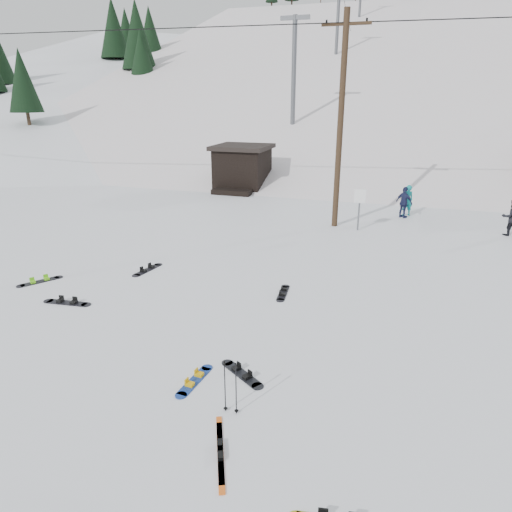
% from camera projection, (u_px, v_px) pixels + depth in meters
% --- Properties ---
extents(ground, '(200.00, 200.00, 0.00)m').
position_uv_depth(ground, '(125.00, 398.00, 9.13)').
color(ground, white).
rests_on(ground, ground).
extents(ski_slope, '(60.00, 85.24, 65.97)m').
position_uv_depth(ski_slope, '(361.00, 232.00, 62.41)').
color(ski_slope, white).
rests_on(ski_slope, ground).
extents(ridge_left, '(47.54, 95.03, 58.38)m').
position_uv_depth(ridge_left, '(105.00, 216.00, 66.33)').
color(ridge_left, white).
rests_on(ridge_left, ground).
extents(treeline_left, '(20.00, 64.00, 10.00)m').
position_uv_depth(treeline_left, '(69.00, 145.00, 54.89)').
color(treeline_left, black).
rests_on(treeline_left, ground).
extents(treeline_crest, '(50.00, 6.00, 10.00)m').
position_uv_depth(treeline_crest, '(383.00, 126.00, 86.16)').
color(treeline_crest, black).
rests_on(treeline_crest, ski_slope).
extents(utility_pole, '(2.00, 0.26, 9.00)m').
position_uv_depth(utility_pole, '(341.00, 120.00, 19.51)').
color(utility_pole, '#3A2819').
rests_on(utility_pole, ground).
extents(trail_sign, '(0.50, 0.09, 1.85)m').
position_uv_depth(trail_sign, '(360.00, 202.00, 19.95)').
color(trail_sign, '#595B60').
rests_on(trail_sign, ground).
extents(lift_hut, '(3.40, 4.10, 2.75)m').
position_uv_depth(lift_hut, '(242.00, 167.00, 28.89)').
color(lift_hut, black).
rests_on(lift_hut, ground).
extents(lift_tower_near, '(2.20, 0.36, 8.00)m').
position_uv_depth(lift_tower_near, '(294.00, 65.00, 34.54)').
color(lift_tower_near, '#595B60').
rests_on(lift_tower_near, ski_slope).
extents(lift_tower_mid, '(2.20, 0.36, 8.00)m').
position_uv_depth(lift_tower_mid, '(338.00, 11.00, 50.28)').
color(lift_tower_mid, '#595B60').
rests_on(lift_tower_mid, ski_slope).
extents(hero_snowboard, '(0.35, 1.31, 0.09)m').
position_uv_depth(hero_snowboard, '(195.00, 380.00, 9.64)').
color(hero_snowboard, navy).
rests_on(hero_snowboard, ground).
extents(hero_skis, '(0.82, 1.66, 0.09)m').
position_uv_depth(hero_skis, '(220.00, 451.00, 7.73)').
color(hero_skis, '#D25315').
rests_on(hero_skis, ground).
extents(ski_poles, '(0.30, 0.08, 1.10)m').
position_uv_depth(ski_poles, '(230.00, 387.00, 8.54)').
color(ski_poles, black).
rests_on(ski_poles, ground).
extents(board_scatter_a, '(1.49, 0.41, 0.10)m').
position_uv_depth(board_scatter_a, '(67.00, 302.00, 13.25)').
color(board_scatter_a, black).
rests_on(board_scatter_a, ground).
extents(board_scatter_b, '(0.46, 1.43, 0.10)m').
position_uv_depth(board_scatter_b, '(148.00, 269.00, 15.74)').
color(board_scatter_b, black).
rests_on(board_scatter_b, ground).
extents(board_scatter_c, '(0.89, 1.25, 0.10)m').
position_uv_depth(board_scatter_c, '(40.00, 281.00, 14.76)').
color(board_scatter_c, black).
rests_on(board_scatter_c, ground).
extents(board_scatter_d, '(1.18, 0.88, 0.10)m').
position_uv_depth(board_scatter_d, '(242.00, 374.00, 9.88)').
color(board_scatter_d, black).
rests_on(board_scatter_d, ground).
extents(board_scatter_f, '(0.35, 1.30, 0.09)m').
position_uv_depth(board_scatter_f, '(283.00, 293.00, 13.90)').
color(board_scatter_f, black).
rests_on(board_scatter_f, ground).
extents(skier_teal, '(0.66, 0.55, 1.53)m').
position_uv_depth(skier_teal, '(407.00, 200.00, 22.64)').
color(skier_teal, '#0D8686').
rests_on(skier_teal, ground).
extents(skier_dark, '(0.90, 0.78, 1.60)m').
position_uv_depth(skier_dark, '(511.00, 217.00, 19.41)').
color(skier_dark, black).
rests_on(skier_dark, ground).
extents(skier_navy, '(0.95, 0.82, 1.53)m').
position_uv_depth(skier_navy, '(404.00, 202.00, 22.20)').
color(skier_navy, '#1B2044').
rests_on(skier_navy, ground).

